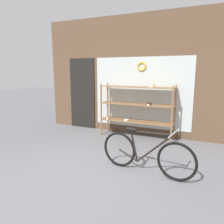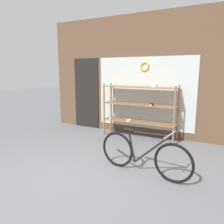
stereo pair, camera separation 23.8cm
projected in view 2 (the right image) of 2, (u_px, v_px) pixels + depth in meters
The scene contains 4 objects.
ground_plane at pixel (72, 177), 3.63m from camera, with size 30.00×30.00×0.00m, color slate.
storefront_facade at pixel (137, 77), 5.92m from camera, with size 5.48×0.13×3.20m.
display_case at pixel (140, 105), 5.62m from camera, with size 1.92×0.45×1.42m.
bicycle at pixel (143, 154), 3.69m from camera, with size 1.69×0.46×0.78m.
Camera 2 is at (2.16, -2.66, 1.74)m, focal length 35.00 mm.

